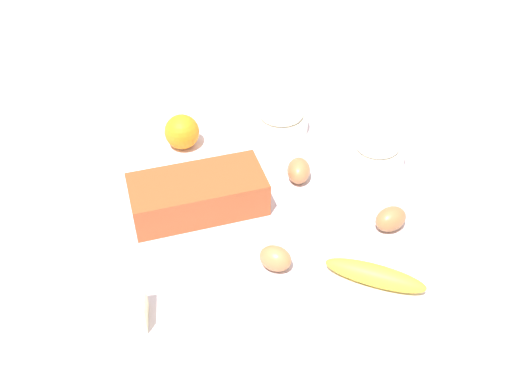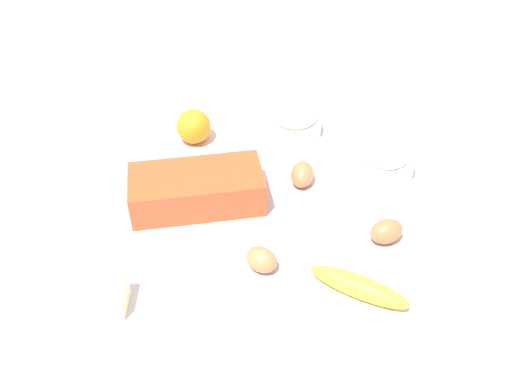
# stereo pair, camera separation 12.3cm
# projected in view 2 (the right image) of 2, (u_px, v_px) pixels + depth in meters

# --- Properties ---
(ground_plane) EXTENTS (2.40, 2.40, 0.02)m
(ground_plane) POSITION_uv_depth(u_px,v_px,m) (256.00, 200.00, 1.27)
(ground_plane) COLOR silver
(loaf_pan) EXTENTS (0.29, 0.16, 0.08)m
(loaf_pan) POSITION_uv_depth(u_px,v_px,m) (197.00, 189.00, 1.22)
(loaf_pan) COLOR #9E4723
(loaf_pan) RESTS_ON ground_plane
(flour_bowl) EXTENTS (0.14, 0.14, 0.07)m
(flour_bowl) POSITION_uv_depth(u_px,v_px,m) (294.00, 121.00, 1.42)
(flour_bowl) COLOR silver
(flour_bowl) RESTS_ON ground_plane
(sugar_bowl) EXTENTS (0.14, 0.14, 0.07)m
(sugar_bowl) POSITION_uv_depth(u_px,v_px,m) (385.00, 161.00, 1.30)
(sugar_bowl) COLOR silver
(sugar_bowl) RESTS_ON ground_plane
(banana) EXTENTS (0.19, 0.13, 0.04)m
(banana) POSITION_uv_depth(u_px,v_px,m) (359.00, 287.00, 1.05)
(banana) COLOR yellow
(banana) RESTS_ON ground_plane
(orange_fruit) EXTENTS (0.08, 0.08, 0.08)m
(orange_fruit) POSITION_uv_depth(u_px,v_px,m) (194.00, 126.00, 1.39)
(orange_fruit) COLOR orange
(orange_fruit) RESTS_ON ground_plane
(butter_block) EXTENTS (0.09, 0.07, 0.06)m
(butter_block) POSITION_uv_depth(u_px,v_px,m) (101.00, 296.00, 1.02)
(butter_block) COLOR #F4EDB2
(butter_block) RESTS_ON ground_plane
(egg_near_butter) EXTENTS (0.08, 0.07, 0.05)m
(egg_near_butter) POSITION_uv_depth(u_px,v_px,m) (386.00, 231.00, 1.14)
(egg_near_butter) COLOR #9B683F
(egg_near_butter) RESTS_ON ground_plane
(egg_beside_bowl) EXTENTS (0.08, 0.08, 0.05)m
(egg_beside_bowl) POSITION_uv_depth(u_px,v_px,m) (262.00, 259.00, 1.09)
(egg_beside_bowl) COLOR #AA7345
(egg_beside_bowl) RESTS_ON ground_plane
(egg_loose) EXTENTS (0.07, 0.08, 0.05)m
(egg_loose) POSITION_uv_depth(u_px,v_px,m) (302.00, 174.00, 1.28)
(egg_loose) COLOR #A16C41
(egg_loose) RESTS_ON ground_plane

